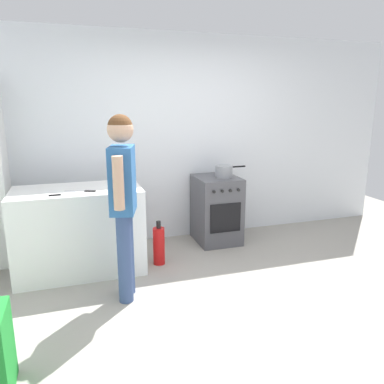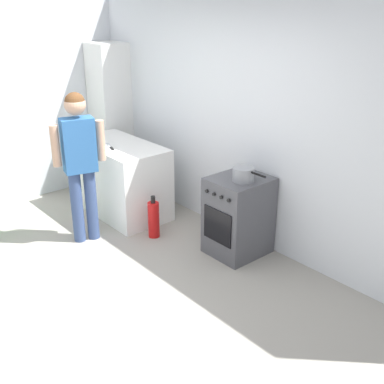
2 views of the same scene
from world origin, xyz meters
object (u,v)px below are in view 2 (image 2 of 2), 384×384
at_px(person, 80,155).
at_px(oven_left, 238,216).
at_px(pot, 243,174).
at_px(knife_chef, 110,147).
at_px(larder_cabinet, 111,116).
at_px(fire_extinguisher, 154,219).
at_px(knife_bread, 98,145).

bearing_deg(person, oven_left, 39.87).
bearing_deg(person, pot, 37.27).
bearing_deg(oven_left, pot, -24.12).
bearing_deg(knife_chef, larder_cabinet, 147.99).
distance_m(person, fire_extinguisher, 1.10).
bearing_deg(oven_left, person, -140.13).
relative_size(pot, larder_cabinet, 0.20).
distance_m(oven_left, person, 1.81).
xyz_separation_m(pot, fire_extinguisher, (-0.95, -0.44, -0.71)).
bearing_deg(person, larder_cabinet, 138.02).
bearing_deg(fire_extinguisher, person, -125.65).
bearing_deg(pot, larder_cabinet, 177.10).
height_order(oven_left, knife_bread, knife_bread).
relative_size(pot, person, 0.24).
height_order(person, fire_extinguisher, person).
distance_m(knife_chef, fire_extinguisher, 1.04).
relative_size(pot, fire_extinguisher, 0.80).
bearing_deg(knife_bread, pot, 16.90).
relative_size(knife_bread, fire_extinguisher, 0.70).
height_order(oven_left, fire_extinguisher, oven_left).
distance_m(oven_left, pot, 0.51).
bearing_deg(pot, oven_left, 155.88).
distance_m(pot, knife_chef, 1.80).
distance_m(oven_left, larder_cabinet, 2.71).
bearing_deg(knife_chef, oven_left, 17.45).
bearing_deg(fire_extinguisher, oven_left, 28.78).
relative_size(pot, knife_bread, 1.14).
bearing_deg(pot, knife_chef, -164.42).
relative_size(knife_bread, larder_cabinet, 0.18).
distance_m(knife_bread, knife_chef, 0.17).
xyz_separation_m(knife_chef, person, (0.34, -0.58, 0.10)).
bearing_deg(fire_extinguisher, knife_bread, -172.09).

